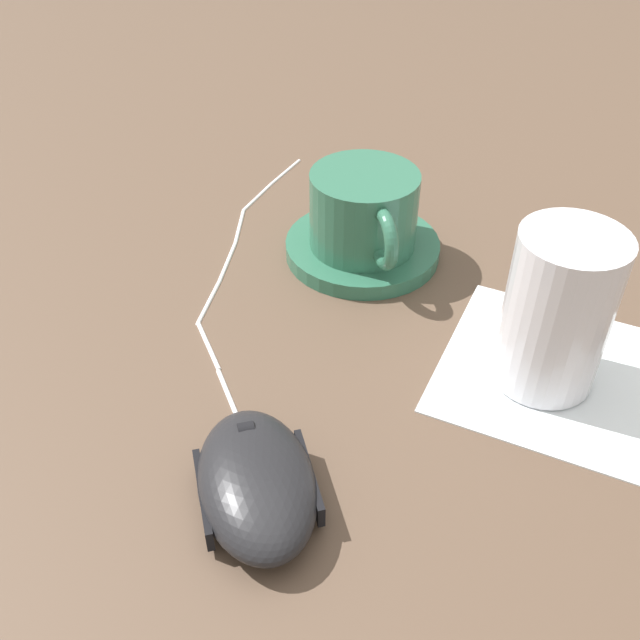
{
  "coord_description": "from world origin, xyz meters",
  "views": [
    {
      "loc": [
        -0.05,
        -0.37,
        0.33
      ],
      "look_at": [
        -0.05,
        -0.01,
        0.03
      ],
      "focal_mm": 40.0,
      "sensor_mm": 36.0,
      "label": 1
    }
  ],
  "objects_px": {
    "saucer": "(362,248)",
    "drinking_glass": "(557,311)",
    "coffee_cup": "(364,211)",
    "computer_mouse": "(256,482)"
  },
  "relations": [
    {
      "from": "computer_mouse",
      "to": "coffee_cup",
      "type": "bearing_deg",
      "value": 74.44
    },
    {
      "from": "coffee_cup",
      "to": "computer_mouse",
      "type": "height_order",
      "value": "coffee_cup"
    },
    {
      "from": "coffee_cup",
      "to": "saucer",
      "type": "bearing_deg",
      "value": 90.83
    },
    {
      "from": "computer_mouse",
      "to": "saucer",
      "type": "bearing_deg",
      "value": 74.76
    },
    {
      "from": "drinking_glass",
      "to": "coffee_cup",
      "type": "bearing_deg",
      "value": 129.35
    },
    {
      "from": "saucer",
      "to": "drinking_glass",
      "type": "xyz_separation_m",
      "value": [
        0.11,
        -0.14,
        0.05
      ]
    },
    {
      "from": "saucer",
      "to": "coffee_cup",
      "type": "xyz_separation_m",
      "value": [
        0.0,
        -0.01,
        0.04
      ]
    },
    {
      "from": "coffee_cup",
      "to": "drinking_glass",
      "type": "relative_size",
      "value": 1.04
    },
    {
      "from": "saucer",
      "to": "computer_mouse",
      "type": "relative_size",
      "value": 1.07
    },
    {
      "from": "coffee_cup",
      "to": "computer_mouse",
      "type": "distance_m",
      "value": 0.25
    }
  ]
}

